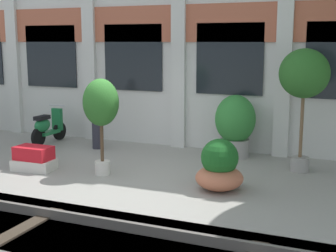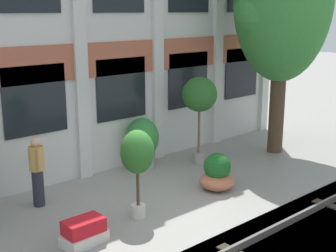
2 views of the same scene
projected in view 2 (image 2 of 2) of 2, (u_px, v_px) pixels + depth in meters
The scene contains 9 objects.
ground_plane at pixel (158, 212), 10.42m from camera, with size 80.00×80.00×0.00m, color gray.
apartment_facade at pixel (72, 15), 11.80m from camera, with size 15.77×0.64×8.52m.
broadleaf_tree at pixel (283, 0), 13.75m from camera, with size 3.08×2.93×7.30m.
potted_plant_stone_basin at pixel (142, 141), 13.11m from camera, with size 0.94×0.94×1.46m.
potted_plant_terracotta_small at pixel (199, 97), 13.34m from camera, with size 1.01×1.01×2.53m.
potted_plant_square_trough at pixel (84, 232), 8.94m from camera, with size 0.90×0.60×0.50m.
potted_plant_tall_urn at pixel (137, 155), 9.81m from camera, with size 0.72×0.72×1.95m.
potted_plant_wide_bowl at pixel (217, 174), 11.62m from camera, with size 0.88×0.88×0.95m.
resident_by_doorway at pixel (37, 169), 10.54m from camera, with size 0.34×0.52×1.63m.
Camera 2 is at (-6.24, -7.36, 4.36)m, focal length 50.00 mm.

